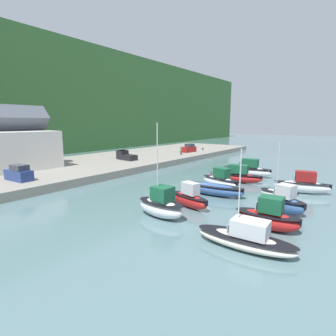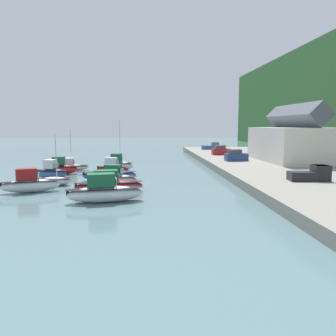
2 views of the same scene
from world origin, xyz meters
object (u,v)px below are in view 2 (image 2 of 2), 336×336
Objects in this scene: moored_boat_3 at (115,178)px; pickup_truck_1 at (312,174)px; moored_boat_0 at (118,164)px; moored_boat_7 at (60,168)px; moored_boat_4 at (108,184)px; moored_boat_9 at (55,181)px; pickup_truck_0 at (212,146)px; moored_boat_2 at (110,175)px; moored_boat_10 at (30,183)px; moored_boat_1 at (113,168)px; moored_boat_8 at (52,172)px; parked_car_1 at (221,151)px; moored_boat_6 at (68,166)px; parked_car_0 at (236,156)px; moored_boat_5 at (104,191)px.

pickup_truck_1 is (5.01, 24.27, 1.01)m from moored_boat_3.
moored_boat_0 is 1.62× the size of moored_boat_7.
moored_boat_9 is (-5.21, -7.66, -0.37)m from moored_boat_4.
moored_boat_0 is at bearing 106.26° from moored_boat_7.
moored_boat_3 is at bearing 38.51° from moored_boat_7.
pickup_truck_0 is (-46.05, 30.59, 1.42)m from moored_boat_9.
moored_boat_9 reaches higher than moored_boat_7.
moored_boat_2 is at bearing -25.59° from pickup_truck_0.
moored_boat_1 is at bearing 132.35° from moored_boat_10.
moored_boat_10 is at bearing 14.12° from moored_boat_8.
moored_boat_0 is at bearing -56.28° from parked_car_1.
moored_boat_1 is 0.75× the size of moored_boat_6.
moored_boat_0 reaches higher than pickup_truck_1.
moored_boat_1 is 10.00m from moored_boat_3.
moored_boat_8 is at bearing -105.85° from moored_boat_3.
parked_car_0 is 0.89× the size of pickup_truck_1.
moored_boat_6 is 1.05× the size of moored_boat_10.
moored_boat_10 is (9.31, 0.01, -0.04)m from moored_boat_8.
pickup_truck_0 is (-36.92, 23.83, 1.02)m from moored_boat_1.
moored_boat_9 reaches higher than moored_boat_5.
moored_boat_5 is at bearing 4.79° from moored_boat_0.
moored_boat_3 is at bearing -22.29° from pickup_truck_0.
moored_boat_9 is at bearing 5.96° from moored_boat_7.
moored_boat_0 reaches higher than moored_boat_5.
parked_car_0 is (-11.83, 30.85, 1.04)m from moored_boat_8.
moored_boat_9 is at bearing -81.43° from moored_boat_3.
moored_boat_3 is 14.49m from moored_boat_7.
moored_boat_8 is at bearing -146.66° from moored_boat_4.
moored_boat_4 is 1.73× the size of moored_boat_8.
moored_boat_3 is 0.90× the size of moored_boat_10.
moored_boat_2 is 48.89m from pickup_truck_0.
moored_boat_5 is 17.74m from moored_boat_8.
moored_boat_6 is (-24.65, -9.33, -0.33)m from moored_boat_5.
parked_car_0 reaches higher than pickup_truck_1.
moored_boat_5 is at bearing -18.65° from pickup_truck_0.
parked_car_1 is at bearing 173.67° from parked_car_0.
parked_car_1 reaches higher than pickup_truck_1.
parked_car_1 is at bearing 118.66° from moored_boat_7.
pickup_truck_1 is at bearing 55.63° from moored_boat_6.
parked_car_0 reaches higher than moored_boat_8.
moored_boat_8 reaches higher than moored_boat_1.
pickup_truck_0 is (-51.26, 22.93, 1.05)m from moored_boat_4.
moored_boat_1 is 1.13× the size of moored_boat_8.
parked_car_0 reaches higher than moored_boat_2.
moored_boat_8 is 39.73m from parked_car_1.
moored_boat_7 is 0.82× the size of moored_boat_9.
pickup_truck_1 is at bearing 91.14° from moored_boat_5.
moored_boat_1 is at bearing 80.82° from moored_boat_7.
moored_boat_6 is 1.72× the size of parked_car_1.
moored_boat_3 is at bearing 165.53° from moored_boat_4.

